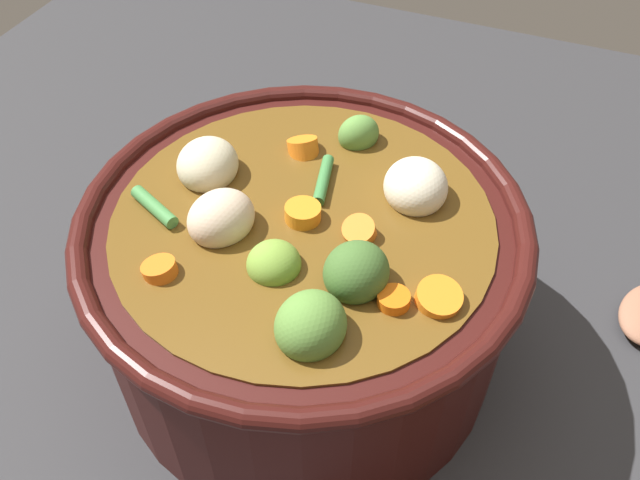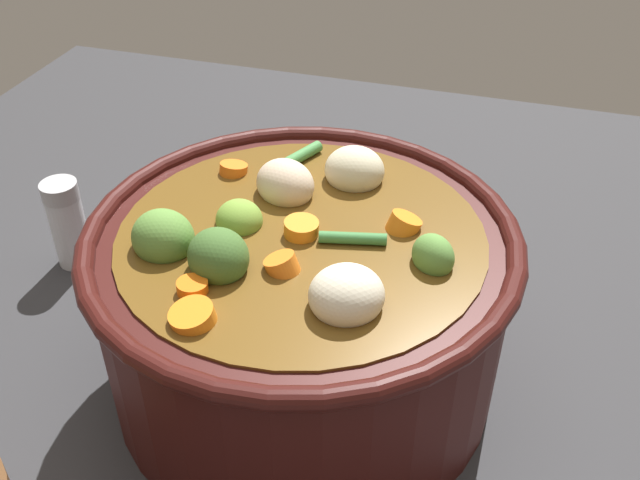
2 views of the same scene
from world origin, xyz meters
name	(u,v)px [view 1 (image 1 of 2)]	position (x,y,z in m)	size (l,w,h in m)	color
ground_plane	(306,340)	(0.00, 0.00, 0.00)	(1.10, 1.10, 0.00)	#2D2D30
cooking_pot	(305,280)	(0.00, 0.00, 0.08)	(0.30, 0.30, 0.17)	#38110F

